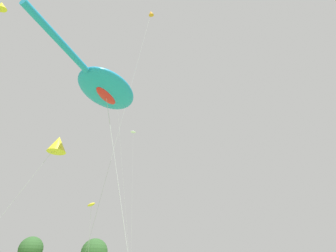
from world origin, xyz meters
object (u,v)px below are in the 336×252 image
at_px(small_kite_tiny_distant, 116,82).
at_px(small_kite_box_yellow, 1,6).
at_px(small_kite_streamer_purple, 91,205).
at_px(small_kite_stunt_black, 58,144).
at_px(tree_shrub_far, 31,249).
at_px(small_kite_bird_shape, 133,136).
at_px(small_kite_delta_white, 150,17).
at_px(big_show_kite, 105,89).

height_order(small_kite_tiny_distant, small_kite_box_yellow, small_kite_box_yellow).
relative_size(small_kite_tiny_distant, small_kite_streamer_purple, 2.91).
relative_size(small_kite_stunt_black, tree_shrub_far, 1.09).
distance_m(small_kite_tiny_distant, small_kite_streamer_purple, 14.55).
bearing_deg(small_kite_stunt_black, small_kite_streamer_purple, 68.25).
bearing_deg(small_kite_streamer_purple, small_kite_tiny_distant, 35.46).
height_order(small_kite_bird_shape, small_kite_streamer_purple, small_kite_bird_shape).
distance_m(small_kite_bird_shape, tree_shrub_far, 35.39).
bearing_deg(tree_shrub_far, small_kite_tiny_distant, -99.12).
bearing_deg(small_kite_streamer_purple, small_kite_bird_shape, 136.62).
height_order(small_kite_bird_shape, tree_shrub_far, small_kite_bird_shape).
xyz_separation_m(small_kite_streamer_purple, tree_shrub_far, (6.89, 39.05, -1.33)).
relative_size(small_kite_stunt_black, small_kite_delta_white, 0.37).
xyz_separation_m(small_kite_stunt_black, small_kite_tiny_distant, (7.24, 7.36, 13.19)).
relative_size(big_show_kite, small_kite_tiny_distant, 0.57).
distance_m(small_kite_tiny_distant, tree_shrub_far, 43.49).
distance_m(big_show_kite, small_kite_streamer_purple, 13.01).
distance_m(big_show_kite, small_kite_delta_white, 13.04).
relative_size(small_kite_delta_white, small_kite_tiny_distant, 1.13).
distance_m(small_kite_stunt_black, small_kite_streamer_purple, 10.78).
height_order(small_kite_bird_shape, small_kite_delta_white, small_kite_delta_white).
relative_size(small_kite_delta_white, small_kite_box_yellow, 0.99).
xyz_separation_m(small_kite_delta_white, small_kite_streamer_purple, (0.94, 9.31, -17.13)).
bearing_deg(small_kite_delta_white, small_kite_box_yellow, -142.70).
distance_m(small_kite_stunt_black, small_kite_tiny_distant, 16.75).
relative_size(small_kite_delta_white, tree_shrub_far, 2.98).
bearing_deg(tree_shrub_far, small_kite_bird_shape, -87.15).
bearing_deg(small_kite_delta_white, small_kite_bird_shape, 134.77).
distance_m(small_kite_stunt_black, small_kite_box_yellow, 19.00).
relative_size(small_kite_tiny_distant, tree_shrub_far, 2.64).
height_order(big_show_kite, small_kite_stunt_black, big_show_kite).
distance_m(big_show_kite, tree_shrub_far, 51.71).
height_order(big_show_kite, small_kite_box_yellow, small_kite_box_yellow).
distance_m(small_kite_tiny_distant, small_kite_box_yellow, 13.41).
xyz_separation_m(small_kite_delta_white, tree_shrub_far, (7.83, 48.37, -18.47)).
bearing_deg(tree_shrub_far, small_kite_streamer_purple, -100.01).
bearing_deg(small_kite_tiny_distant, small_kite_bird_shape, 155.30).
relative_size(small_kite_bird_shape, small_kite_delta_white, 0.83).
relative_size(small_kite_bird_shape, tree_shrub_far, 2.48).
distance_m(big_show_kite, small_kite_box_yellow, 17.95).
xyz_separation_m(big_show_kite, small_kite_delta_white, (4.39, 1.48, 12.19)).
bearing_deg(small_kite_bird_shape, small_kite_box_yellow, -143.11).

